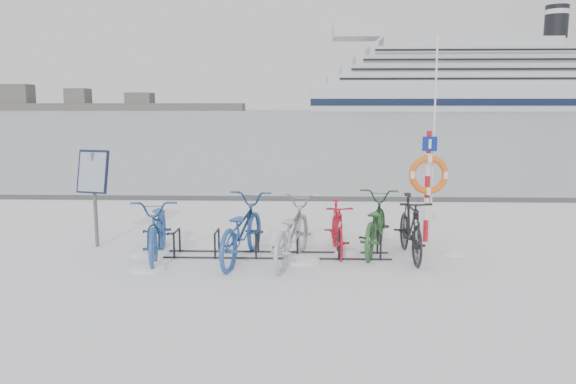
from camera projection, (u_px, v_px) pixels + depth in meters
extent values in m
plane|color=white|center=(277.00, 256.00, 10.00)|extent=(900.00, 900.00, 0.00)
cube|color=#9CA9B0|center=(306.00, 114.00, 163.06)|extent=(400.00, 298.00, 0.02)
cube|color=#3F3F42|center=(289.00, 199.00, 15.81)|extent=(400.00, 0.25, 0.10)
cylinder|color=black|center=(174.00, 246.00, 9.81)|extent=(0.04, 0.04, 0.44)
cylinder|color=black|center=(180.00, 240.00, 10.24)|extent=(0.04, 0.04, 0.44)
cylinder|color=black|center=(177.00, 231.00, 9.99)|extent=(0.04, 0.44, 0.04)
cylinder|color=black|center=(215.00, 247.00, 9.78)|extent=(0.04, 0.04, 0.44)
cylinder|color=black|center=(219.00, 240.00, 10.22)|extent=(0.04, 0.04, 0.44)
cylinder|color=black|center=(217.00, 231.00, 9.96)|extent=(0.04, 0.44, 0.04)
cylinder|color=black|center=(256.00, 247.00, 9.76)|extent=(0.04, 0.04, 0.44)
cylinder|color=black|center=(258.00, 241.00, 10.19)|extent=(0.04, 0.04, 0.44)
cylinder|color=black|center=(257.00, 232.00, 9.94)|extent=(0.04, 0.44, 0.04)
cylinder|color=black|center=(297.00, 247.00, 9.73)|extent=(0.04, 0.04, 0.44)
cylinder|color=black|center=(298.00, 241.00, 10.17)|extent=(0.04, 0.04, 0.44)
cylinder|color=black|center=(298.00, 232.00, 9.92)|extent=(0.04, 0.44, 0.04)
cylinder|color=black|center=(339.00, 248.00, 9.71)|extent=(0.04, 0.04, 0.44)
cylinder|color=black|center=(338.00, 241.00, 10.14)|extent=(0.04, 0.04, 0.44)
cylinder|color=black|center=(338.00, 232.00, 9.89)|extent=(0.04, 0.44, 0.04)
cylinder|color=black|center=(381.00, 248.00, 9.68)|extent=(0.04, 0.04, 0.44)
cylinder|color=black|center=(378.00, 242.00, 10.12)|extent=(0.04, 0.04, 0.44)
cylinder|color=black|center=(379.00, 233.00, 9.87)|extent=(0.04, 0.44, 0.04)
cylinder|color=black|center=(277.00, 258.00, 9.77)|extent=(4.00, 0.03, 0.03)
cylinder|color=black|center=(278.00, 252.00, 10.21)|extent=(4.00, 0.03, 0.03)
cylinder|color=#595B5E|center=(95.00, 200.00, 10.55)|extent=(0.07, 0.07, 1.78)
cube|color=black|center=(93.00, 172.00, 10.43)|extent=(0.65, 0.37, 0.81)
cube|color=#8C99AD|center=(92.00, 172.00, 10.39)|extent=(0.58, 0.30, 0.72)
cylinder|color=red|center=(426.00, 230.00, 11.05)|extent=(0.10, 0.10, 0.44)
cylinder|color=silver|center=(426.00, 209.00, 10.98)|extent=(0.10, 0.10, 0.44)
cylinder|color=red|center=(427.00, 187.00, 10.91)|extent=(0.10, 0.10, 0.44)
cylinder|color=silver|center=(428.00, 165.00, 10.85)|extent=(0.10, 0.10, 0.44)
cylinder|color=red|center=(429.00, 142.00, 10.78)|extent=(0.10, 0.10, 0.44)
torus|color=orange|center=(429.00, 175.00, 10.79)|extent=(0.76, 0.13, 0.76)
cube|color=navy|center=(430.00, 144.00, 10.71)|extent=(0.28, 0.03, 0.28)
cylinder|color=silver|center=(434.00, 141.00, 10.82)|extent=(0.04, 0.04, 3.96)
cube|color=silver|center=(465.00, 98.00, 238.40)|extent=(131.99, 24.51, 11.31)
cube|color=black|center=(474.00, 102.00, 226.54)|extent=(131.99, 0.30, 2.83)
cube|color=black|center=(458.00, 102.00, 250.84)|extent=(131.99, 0.30, 2.83)
cube|color=silver|center=(466.00, 80.00, 237.25)|extent=(117.85, 22.63, 3.77)
cube|color=silver|center=(467.00, 62.00, 236.09)|extent=(95.22, 19.80, 3.77)
cube|color=silver|center=(468.00, 43.00, 234.93)|extent=(72.60, 16.97, 3.77)
cube|color=silver|center=(356.00, 32.00, 235.83)|extent=(18.86, 18.86, 5.66)
cylinder|color=black|center=(556.00, 22.00, 232.39)|extent=(9.43, 9.43, 13.20)
cube|color=black|center=(475.00, 69.00, 225.31)|extent=(103.71, 0.20, 11.31)
cube|color=#484848|center=(58.00, 107.00, 270.63)|extent=(180.00, 12.00, 3.50)
cube|color=#484848|center=(119.00, 100.00, 269.09)|extent=(20.00, 10.00, 6.00)
imported|color=#284E8E|center=(159.00, 225.00, 9.85)|extent=(1.09, 2.26, 1.14)
imported|color=#264E92|center=(241.00, 227.00, 9.68)|extent=(1.17, 2.31, 1.16)
imported|color=#ABAFB3|center=(291.00, 229.00, 9.57)|extent=(1.21, 2.28, 1.14)
imported|color=#B31123|center=(337.00, 226.00, 10.16)|extent=(0.55, 1.67, 0.99)
imported|color=#2A562B|center=(375.00, 221.00, 10.29)|extent=(1.23, 2.22, 1.10)
imported|color=black|center=(411.00, 225.00, 9.85)|extent=(0.56, 1.91, 1.14)
ellipsoid|color=white|center=(348.00, 253.00, 10.20)|extent=(0.50, 0.50, 0.17)
ellipsoid|color=white|center=(148.00, 269.00, 9.18)|extent=(0.61, 0.61, 0.21)
ellipsoid|color=white|center=(141.00, 256.00, 9.99)|extent=(0.40, 0.40, 0.14)
ellipsoid|color=white|center=(302.00, 262.00, 9.64)|extent=(0.65, 0.65, 0.23)
ellipsoid|color=white|center=(454.00, 254.00, 10.13)|extent=(0.48, 0.48, 0.17)
ellipsoid|color=white|center=(225.00, 246.00, 10.70)|extent=(0.42, 0.42, 0.15)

